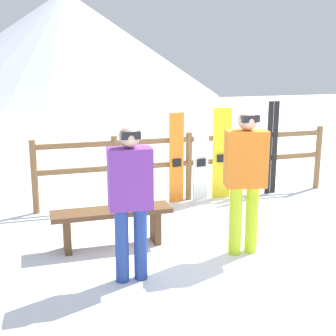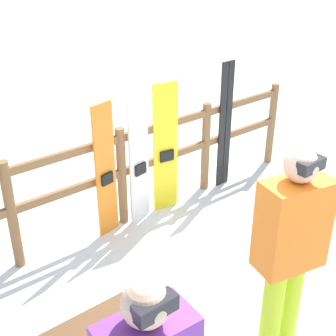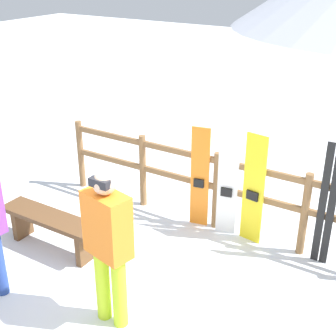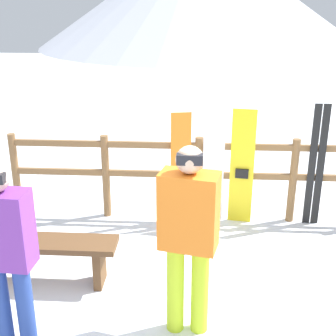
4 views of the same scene
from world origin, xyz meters
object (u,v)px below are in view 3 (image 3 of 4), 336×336
at_px(bench, 51,224).
at_px(snowboard_orange, 200,178).
at_px(snowboard_white, 227,187).
at_px(ski_pair_black, 327,205).
at_px(person_orange, 108,240).
at_px(snowboard_yellow, 253,190).

height_order(bench, snowboard_orange, snowboard_orange).
bearing_deg(snowboard_orange, bench, -130.85).
bearing_deg(snowboard_white, bench, -138.66).
bearing_deg(bench, ski_pair_black, 26.88).
bearing_deg(ski_pair_black, bench, -153.12).
bearing_deg(ski_pair_black, snowboard_white, -179.84).
distance_m(bench, person_orange, 1.71).
height_order(snowboard_orange, snowboard_yellow, snowboard_yellow).
height_order(person_orange, snowboard_orange, person_orange).
bearing_deg(bench, snowboard_white, 41.34).
xyz_separation_m(person_orange, snowboard_white, (0.27, 2.15, -0.29)).
bearing_deg(snowboard_yellow, snowboard_orange, -180.00).
height_order(snowboard_white, snowboard_yellow, snowboard_yellow).
xyz_separation_m(snowboard_orange, ski_pair_black, (1.69, 0.00, 0.07)).
bearing_deg(bench, snowboard_orange, 49.15).
xyz_separation_m(person_orange, snowboard_yellow, (0.63, 2.15, -0.24)).
relative_size(snowboard_orange, ski_pair_black, 0.92).
height_order(person_orange, ski_pair_black, person_orange).
relative_size(snowboard_white, ski_pair_black, 0.88).
distance_m(snowboard_orange, ski_pair_black, 1.69).
relative_size(bench, ski_pair_black, 0.93).
relative_size(person_orange, ski_pair_black, 1.08).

